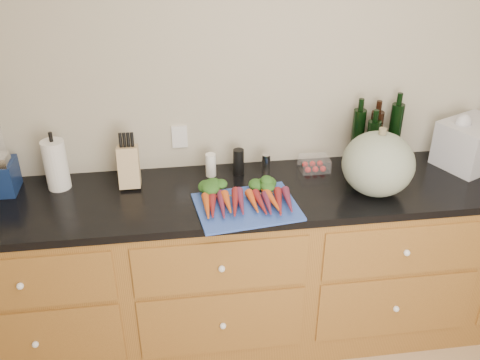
{
  "coord_description": "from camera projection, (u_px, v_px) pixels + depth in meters",
  "views": [
    {
      "loc": [
        -0.63,
        -0.97,
        2.29
      ],
      "look_at": [
        -0.33,
        1.2,
        1.06
      ],
      "focal_mm": 40.0,
      "sensor_mm": 36.0,
      "label": 1
    }
  ],
  "objects": [
    {
      "name": "grocery_bag",
      "position": [
        472.0,
        144.0,
        2.85
      ],
      "size": [
        0.41,
        0.38,
        0.24
      ],
      "primitive_type": null,
      "rotation": [
        0.0,
        0.0,
        0.44
      ],
      "color": "silver",
      "rests_on": "countertop"
    },
    {
      "name": "countertop",
      "position": [
        303.0,
        190.0,
        2.71
      ],
      "size": [
        3.64,
        0.62,
        0.04
      ],
      "primitive_type": "cube",
      "color": "black",
      "rests_on": "cabinets"
    },
    {
      "name": "squash",
      "position": [
        378.0,
        164.0,
        2.57
      ],
      "size": [
        0.35,
        0.35,
        0.31
      ],
      "primitive_type": "ellipsoid",
      "color": "slate",
      "rests_on": "countertop"
    },
    {
      "name": "grinder_pepper",
      "position": [
        239.0,
        162.0,
        2.78
      ],
      "size": [
        0.06,
        0.06,
        0.14
      ],
      "primitive_type": "cylinder",
      "color": "black",
      "rests_on": "countertop"
    },
    {
      "name": "cabinets",
      "position": [
        298.0,
        264.0,
        2.93
      ],
      "size": [
        3.6,
        0.64,
        0.9
      ],
      "color": "brown",
      "rests_on": "ground"
    },
    {
      "name": "canister_chrome",
      "position": [
        266.0,
        163.0,
        2.81
      ],
      "size": [
        0.04,
        0.04,
        0.1
      ],
      "primitive_type": "cylinder",
      "color": "silver",
      "rests_on": "countertop"
    },
    {
      "name": "carrots",
      "position": [
        245.0,
        197.0,
        2.54
      ],
      "size": [
        0.42,
        0.3,
        0.06
      ],
      "color": "#DA5519",
      "rests_on": "cutting_board"
    },
    {
      "name": "wall_back",
      "position": [
        292.0,
        97.0,
        2.8
      ],
      "size": [
        4.1,
        0.05,
        2.6
      ],
      "primitive_type": "cube",
      "color": "#B8AF99",
      "rests_on": "ground"
    },
    {
      "name": "bottles",
      "position": [
        375.0,
        138.0,
        2.85
      ],
      "size": [
        0.27,
        0.14,
        0.33
      ],
      "color": "black",
      "rests_on": "countertop"
    },
    {
      "name": "tomato_box",
      "position": [
        314.0,
        164.0,
        2.84
      ],
      "size": [
        0.15,
        0.12,
        0.07
      ],
      "primitive_type": "cube",
      "color": "white",
      "rests_on": "countertop"
    },
    {
      "name": "knife_block",
      "position": [
        129.0,
        167.0,
        2.67
      ],
      "size": [
        0.1,
        0.1,
        0.21
      ],
      "primitive_type": "cube",
      "color": "tan",
      "rests_on": "countertop"
    },
    {
      "name": "cutting_board",
      "position": [
        247.0,
        207.0,
        2.52
      ],
      "size": [
        0.51,
        0.41,
        0.01
      ],
      "primitive_type": "cube",
      "rotation": [
        0.0,
        0.0,
        0.12
      ],
      "color": "#2C4CAE",
      "rests_on": "countertop"
    },
    {
      "name": "paper_towel",
      "position": [
        56.0,
        165.0,
        2.63
      ],
      "size": [
        0.11,
        0.11,
        0.25
      ],
      "primitive_type": "cylinder",
      "color": "white",
      "rests_on": "countertop"
    },
    {
      "name": "grinder_salt",
      "position": [
        211.0,
        165.0,
        2.77
      ],
      "size": [
        0.05,
        0.05,
        0.12
      ],
      "primitive_type": "cylinder",
      "color": "white",
      "rests_on": "countertop"
    }
  ]
}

